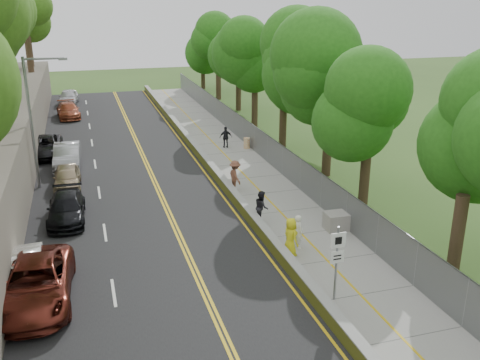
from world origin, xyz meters
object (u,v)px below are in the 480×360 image
at_px(concrete_block, 338,221).
at_px(person_far, 226,137).
at_px(signpost, 337,255).
at_px(car_1, 24,271).
at_px(construction_barrel, 247,143).
at_px(painter_0, 291,237).
at_px(streetlight, 34,114).
at_px(car_2, 36,283).

relative_size(concrete_block, person_far, 0.80).
height_order(signpost, car_1, signpost).
bearing_deg(signpost, construction_barrel, 81.54).
distance_m(concrete_block, person_far, 16.55).
bearing_deg(painter_0, concrete_block, -72.30).
bearing_deg(streetlight, concrete_block, -36.87).
distance_m(construction_barrel, car_1, 22.80).
xyz_separation_m(car_1, painter_0, (11.39, -0.58, 0.25)).
bearing_deg(car_1, painter_0, -5.27).
height_order(signpost, car_2, signpost).
bearing_deg(painter_0, car_1, 74.39).
relative_size(concrete_block, car_2, 0.23).
xyz_separation_m(signpost, car_2, (-11.11, 3.17, -1.12)).
height_order(car_2, painter_0, painter_0).
distance_m(signpost, concrete_block, 6.95).
distance_m(construction_barrel, painter_0, 18.18).
height_order(streetlight, car_2, streetlight).
bearing_deg(construction_barrel, car_1, -130.81).
xyz_separation_m(signpost, construction_barrel, (3.25, 21.85, -1.50)).
bearing_deg(painter_0, streetlight, 28.19).
relative_size(signpost, painter_0, 1.70).
distance_m(concrete_block, car_2, 14.55).
bearing_deg(construction_barrel, concrete_block, -90.35).
bearing_deg(car_2, concrete_block, 13.92).
relative_size(car_1, car_2, 0.71).
distance_m(streetlight, person_far, 14.84).
height_order(streetlight, construction_barrel, streetlight).
relative_size(concrete_block, painter_0, 0.73).
xyz_separation_m(construction_barrel, car_2, (-14.36, -18.68, 0.39)).
bearing_deg(streetlight, car_2, -88.34).
xyz_separation_m(streetlight, person_far, (13.26, 5.49, -3.76)).
bearing_deg(signpost, car_2, 164.08).
distance_m(car_2, person_far, 23.22).
xyz_separation_m(construction_barrel, car_1, (-14.90, -17.26, 0.26)).
height_order(signpost, person_far, signpost).
xyz_separation_m(construction_barrel, concrete_block, (-0.10, -15.84, 0.03)).
bearing_deg(signpost, painter_0, 93.65).
distance_m(concrete_block, painter_0, 3.98).
bearing_deg(painter_0, construction_barrel, -23.82).
height_order(concrete_block, person_far, person_far).
distance_m(construction_barrel, person_far, 1.69).
bearing_deg(car_2, streetlight, 94.29).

